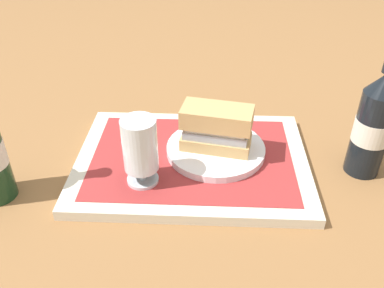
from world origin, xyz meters
name	(u,v)px	position (x,y,z in m)	size (l,w,h in m)	color
ground_plane	(192,165)	(0.00, 0.00, 0.00)	(3.00, 3.00, 0.00)	olive
tray	(192,161)	(0.00, 0.00, 0.01)	(0.44, 0.32, 0.02)	beige
placemat	(192,157)	(0.00, 0.00, 0.02)	(0.38, 0.27, 0.00)	#9E2D2D
plate	(216,149)	(-0.05, -0.02, 0.03)	(0.19, 0.19, 0.01)	white
sandwich	(215,127)	(-0.04, -0.02, 0.08)	(0.14, 0.09, 0.08)	tan
beer_glass	(140,148)	(0.08, 0.08, 0.09)	(0.06, 0.06, 0.12)	silver
second_bottle	(373,123)	(-0.32, 0.00, 0.10)	(0.07, 0.07, 0.27)	black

